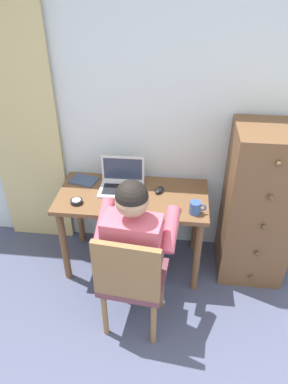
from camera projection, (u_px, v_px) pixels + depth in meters
wall_back at (167, 112)px, 2.71m from camera, size 4.80×0.05×2.50m
curtain_panel at (22, 125)px, 2.83m from camera, size 0.58×0.03×2.24m
desk at (133, 207)px, 2.80m from camera, size 1.16×0.57×0.71m
dresser at (258, 206)px, 2.73m from camera, size 0.50×0.51×1.28m
chair at (131, 279)px, 2.32m from camera, size 0.46×0.44×0.88m
person_seated at (137, 239)px, 2.37m from camera, size 0.57×0.61×1.20m
laptop at (122, 182)px, 2.79m from camera, size 0.35×0.26×0.24m
computer_mouse at (159, 190)px, 2.76m from camera, size 0.09×0.12×0.03m
desk_clock at (76, 202)px, 2.64m from camera, size 0.09×0.09×0.03m
notebook_pad at (84, 180)px, 2.90m from camera, size 0.24×0.20×0.01m
coffee_mug at (195, 208)px, 2.52m from camera, size 0.12×0.08×0.09m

